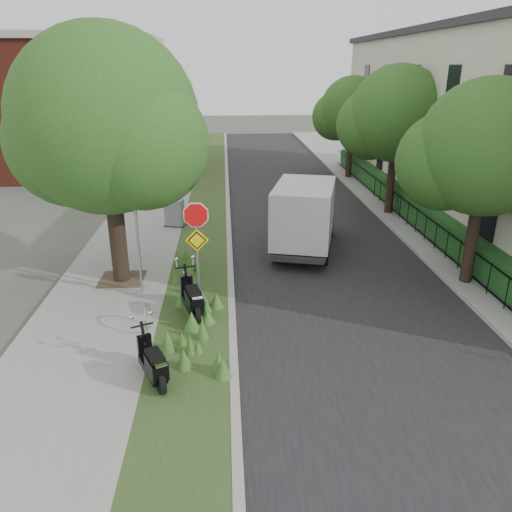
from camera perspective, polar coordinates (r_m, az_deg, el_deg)
The scene contains 22 objects.
ground at distance 13.87m, azimuth -0.66°, elevation -7.34°, with size 120.00×120.00×0.00m, color #4C5147.
sidewalk_near at distance 23.42m, azimuth -12.42°, elevation 4.32°, with size 3.50×60.00×0.12m, color gray.
verge at distance 23.15m, azimuth -5.67°, elevation 4.52°, with size 2.00×60.00×0.12m, color #2E451D.
kerb_near at distance 23.13m, azimuth -3.18°, elevation 4.59°, with size 0.20×60.00×0.13m, color #9E9991.
road at distance 23.42m, azimuth 5.44°, elevation 4.59°, with size 7.00×60.00×0.01m, color black.
kerb_far at distance 24.19m, azimuth 13.69°, elevation 4.76°, with size 0.20×60.00×0.13m, color #9E9991.
footpath_far at distance 24.75m, azimuth 17.47°, elevation 4.73°, with size 3.20×60.00×0.12m, color gray.
street_tree_main at distance 15.55m, azimuth -16.96°, elevation 13.55°, with size 6.21×5.54×7.66m.
bare_post at distance 14.91m, azimuth -13.45°, elevation 3.00°, with size 0.08×0.08×4.00m.
bike_hoop at distance 13.26m, azimuth -12.35°, elevation -6.85°, with size 0.06×0.78×0.77m.
sign_assembly at distance 13.49m, azimuth -6.79°, elevation 2.46°, with size 0.94×0.08×3.22m.
fence_far at distance 24.25m, azimuth 15.40°, elevation 6.13°, with size 0.04×24.00×1.00m.
hedge_far at distance 24.49m, azimuth 16.96°, elevation 6.10°, with size 1.00×24.00×1.10m, color #18431A.
terrace_houses at distance 25.39m, azimuth 25.65°, elevation 13.53°, with size 7.40×26.40×8.20m.
brick_building at distance 35.41m, azimuth -18.88°, elevation 16.09°, with size 9.40×10.40×8.30m.
far_tree_a at distance 16.30m, azimuth 24.48°, elevation 10.50°, with size 4.60×4.10×6.22m.
far_tree_b at distance 23.59m, azimuth 15.62°, elevation 14.87°, with size 4.83×4.31×6.56m.
far_tree_c at distance 31.27m, azimuth 10.82°, elevation 15.81°, with size 4.37×3.89×5.93m.
scooter_near at distance 11.19m, azimuth -11.58°, elevation -12.30°, with size 0.86×1.60×0.82m.
scooter_far at distance 13.74m, azimuth -7.25°, elevation -5.22°, with size 0.73×1.83×0.89m.
box_truck at distance 18.64m, azimuth 5.63°, elevation 4.94°, with size 3.09×5.26×2.24m.
utility_cabinet at distance 21.62m, azimuth -9.30°, elevation 4.82°, with size 0.96×0.75×1.13m.
Camera 1 is at (-0.60, -12.19, 6.58)m, focal length 35.00 mm.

